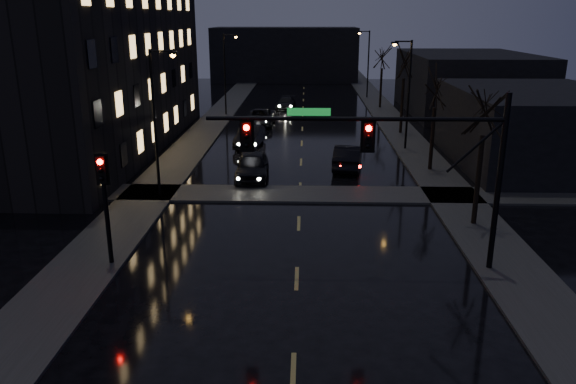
# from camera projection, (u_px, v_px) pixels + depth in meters

# --- Properties ---
(sidewalk_left) EXTENTS (3.00, 140.00, 0.12)m
(sidewalk_left) POSITION_uv_depth(u_px,v_px,m) (202.00, 134.00, 47.49)
(sidewalk_left) COLOR #2D2D2B
(sidewalk_left) RESTS_ON ground
(sidewalk_right) EXTENTS (3.00, 140.00, 0.12)m
(sidewalk_right) POSITION_uv_depth(u_px,v_px,m) (403.00, 136.00, 46.98)
(sidewalk_right) COLOR #2D2D2B
(sidewalk_right) RESTS_ON ground
(sidewalk_cross) EXTENTS (40.00, 3.00, 0.12)m
(sidewalk_cross) POSITION_uv_depth(u_px,v_px,m) (300.00, 194.00, 31.50)
(sidewalk_cross) COLOR #2D2D2B
(sidewalk_cross) RESTS_ON ground
(apartment_block) EXTENTS (12.00, 30.00, 12.00)m
(apartment_block) POSITION_uv_depth(u_px,v_px,m) (78.00, 68.00, 41.19)
(apartment_block) COLOR black
(apartment_block) RESTS_ON ground
(commercial_right_near) EXTENTS (10.00, 14.00, 5.00)m
(commercial_right_near) POSITION_uv_depth(u_px,v_px,m) (533.00, 128.00, 37.46)
(commercial_right_near) COLOR black
(commercial_right_near) RESTS_ON ground
(commercial_right_far) EXTENTS (12.00, 18.00, 6.00)m
(commercial_right_far) POSITION_uv_depth(u_px,v_px,m) (467.00, 83.00, 58.25)
(commercial_right_far) COLOR black
(commercial_right_far) RESTS_ON ground
(far_block) EXTENTS (22.00, 10.00, 8.00)m
(far_block) POSITION_uv_depth(u_px,v_px,m) (285.00, 54.00, 87.16)
(far_block) COLOR black
(far_block) RESTS_ON ground
(signal_mast) EXTENTS (11.11, 0.41, 7.00)m
(signal_mast) POSITION_uv_depth(u_px,v_px,m) (401.00, 149.00, 20.88)
(signal_mast) COLOR black
(signal_mast) RESTS_ON ground
(signal_pole_left) EXTENTS (0.35, 0.41, 4.53)m
(signal_pole_left) POSITION_uv_depth(u_px,v_px,m) (105.00, 194.00, 21.78)
(signal_pole_left) COLOR black
(signal_pole_left) RESTS_ON ground
(tree_near) EXTENTS (3.52, 3.52, 8.08)m
(tree_near) POSITION_uv_depth(u_px,v_px,m) (487.00, 95.00, 25.11)
(tree_near) COLOR black
(tree_near) RESTS_ON ground
(tree_mid_a) EXTENTS (3.30, 3.30, 7.58)m
(tree_mid_a) POSITION_uv_depth(u_px,v_px,m) (437.00, 80.00, 34.77)
(tree_mid_a) COLOR black
(tree_mid_a) RESTS_ON ground
(tree_mid_b) EXTENTS (3.74, 3.74, 8.59)m
(tree_mid_b) POSITION_uv_depth(u_px,v_px,m) (405.00, 55.00, 45.98)
(tree_mid_b) COLOR black
(tree_mid_b) RESTS_ON ground
(tree_far) EXTENTS (3.43, 3.43, 7.88)m
(tree_far) POSITION_uv_depth(u_px,v_px,m) (383.00, 51.00, 59.50)
(tree_far) COLOR black
(tree_far) RESTS_ON ground
(streetlight_l_near) EXTENTS (1.53, 0.28, 8.00)m
(streetlight_l_near) POSITION_uv_depth(u_px,v_px,m) (158.00, 111.00, 29.84)
(streetlight_l_near) COLOR black
(streetlight_l_near) RESTS_ON ground
(streetlight_l_far) EXTENTS (1.53, 0.28, 8.00)m
(streetlight_l_far) POSITION_uv_depth(u_px,v_px,m) (227.00, 67.00, 55.59)
(streetlight_l_far) COLOR black
(streetlight_l_far) RESTS_ON ground
(streetlight_r_mid) EXTENTS (1.53, 0.28, 8.00)m
(streetlight_r_mid) POSITION_uv_depth(u_px,v_px,m) (406.00, 86.00, 40.83)
(streetlight_r_mid) COLOR black
(streetlight_r_mid) RESTS_ON ground
(streetlight_r_far) EXTENTS (1.53, 0.28, 8.00)m
(streetlight_r_far) POSITION_uv_depth(u_px,v_px,m) (367.00, 58.00, 67.53)
(streetlight_r_far) COLOR black
(streetlight_r_far) RESTS_ON ground
(oncoming_car_a) EXTENTS (2.18, 5.01, 1.68)m
(oncoming_car_a) POSITION_uv_depth(u_px,v_px,m) (252.00, 166.00, 34.43)
(oncoming_car_a) COLOR black
(oncoming_car_a) RESTS_ON ground
(oncoming_car_b) EXTENTS (2.15, 4.85, 1.55)m
(oncoming_car_b) POSITION_uv_depth(u_px,v_px,m) (250.00, 137.00, 43.10)
(oncoming_car_b) COLOR black
(oncoming_car_b) RESTS_ON ground
(oncoming_car_c) EXTENTS (2.61, 5.33, 1.46)m
(oncoming_car_c) POSITION_uv_depth(u_px,v_px,m) (261.00, 117.00, 51.71)
(oncoming_car_c) COLOR black
(oncoming_car_c) RESTS_ON ground
(oncoming_car_d) EXTENTS (2.16, 4.60, 1.30)m
(oncoming_car_d) POSITION_uv_depth(u_px,v_px,m) (286.00, 103.00, 60.53)
(oncoming_car_d) COLOR black
(oncoming_car_d) RESTS_ON ground
(lead_car) EXTENTS (2.30, 4.99, 1.59)m
(lead_car) POSITION_uv_depth(u_px,v_px,m) (348.00, 157.00, 36.86)
(lead_car) COLOR black
(lead_car) RESTS_ON ground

